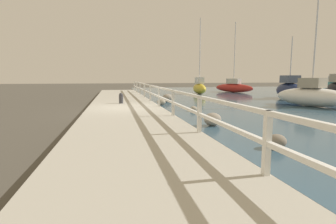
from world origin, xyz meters
TOP-DOWN VIEW (x-y plane):
  - ground_plane at (0.00, 0.00)m, footprint 120.00×120.00m
  - dock_walkway at (0.00, 0.00)m, footprint 3.69×36.00m
  - railing at (1.74, 0.00)m, footprint 0.10×32.50m
  - boulder_far_strip at (2.97, -4.36)m, footprint 0.64×0.57m
  - boulder_near_dock at (3.42, -7.56)m, footprint 0.48×0.43m
  - boulder_water_edge at (3.48, -0.41)m, footprint 0.37×0.33m
  - boulder_upstream at (2.40, 2.94)m, footprint 0.54×0.48m
  - boulder_downstream at (3.26, 5.24)m, footprint 0.73×0.66m
  - mooring_bollard at (-0.13, 2.05)m, footprint 0.23×0.23m
  - sailboat_white at (11.11, 0.38)m, footprint 3.02×4.68m
  - sailboat_navy at (13.48, 5.64)m, footprint 2.14×3.92m
  - sailboat_teal at (23.83, 11.68)m, footprint 3.49×6.09m
  - sailboat_red at (13.05, 14.90)m, footprint 3.13×5.21m
  - sailboat_yellow at (8.18, 12.72)m, footprint 1.06×3.28m

SIDE VIEW (x-z plane):
  - ground_plane at x=0.00m, z-range 0.00..0.00m
  - dock_walkway at x=0.00m, z-range 0.00..0.25m
  - boulder_water_edge at x=3.48m, z-range 0.00..0.28m
  - boulder_near_dock at x=3.42m, z-range 0.00..0.36m
  - boulder_upstream at x=2.40m, z-range 0.00..0.40m
  - boulder_far_strip at x=2.97m, z-range 0.00..0.48m
  - boulder_downstream at x=3.26m, z-range 0.00..0.55m
  - mooring_bollard at x=-0.13m, z-range 0.25..0.86m
  - sailboat_red at x=13.05m, z-range -3.30..4.55m
  - sailboat_white at x=11.11m, z-range -2.65..3.98m
  - sailboat_yellow at x=8.18m, z-range -3.10..4.52m
  - sailboat_teal at x=23.83m, z-range -2.15..3.64m
  - sailboat_navy at x=13.48m, z-range -1.70..3.25m
  - railing at x=1.74m, z-range 0.44..1.46m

